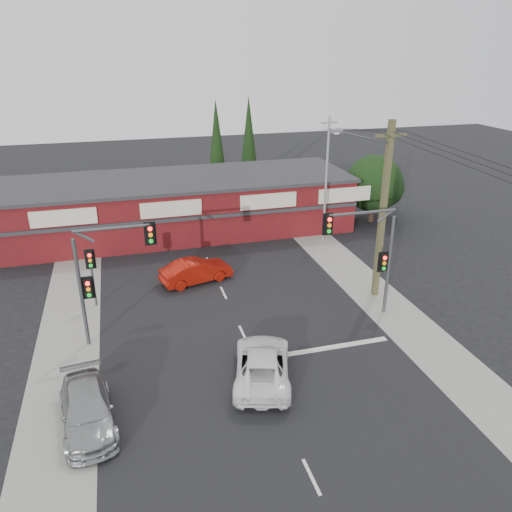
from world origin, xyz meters
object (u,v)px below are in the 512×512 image
object	(u,v)px
silver_suv	(87,410)
red_sedan	(196,271)
utility_pole	(381,206)
white_suv	(262,364)
shop_building	(179,204)

from	to	relation	value
silver_suv	red_sedan	bearing A→B (deg)	54.96
red_sedan	utility_pole	bearing A→B (deg)	-130.20
white_suv	silver_suv	world-z (taller)	white_suv
white_suv	shop_building	size ratio (longest dim) A/B	0.19
shop_building	utility_pole	distance (m)	17.15
silver_suv	shop_building	distance (m)	21.84
white_suv	utility_pole	bearing A→B (deg)	-128.50
red_sedan	utility_pole	distance (m)	11.62
red_sedan	utility_pole	world-z (taller)	utility_pole
utility_pole	red_sedan	bearing A→B (deg)	154.87
white_suv	shop_building	distance (m)	19.94
utility_pole	white_suv	bearing A→B (deg)	-145.19
white_suv	shop_building	world-z (taller)	shop_building
white_suv	red_sedan	xyz separation A→B (m)	(-1.20, 10.38, 0.02)
silver_suv	utility_pole	size ratio (longest dim) A/B	0.47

